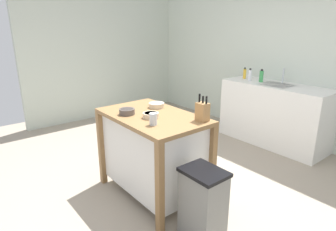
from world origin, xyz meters
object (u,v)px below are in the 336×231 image
Objects in this scene: kitchen_island at (153,150)px; knife_block at (202,111)px; bottle_spray_cleaner at (250,75)px; bowl_ceramic_wide at (127,111)px; bowl_stoneware_deep at (151,115)px; sink_faucet at (283,76)px; trash_bin at (203,204)px; drinking_cup at (153,119)px; bottle_hand_soap at (245,74)px; bottle_dish_soap at (261,76)px; bowl_ceramic_small at (156,105)px.

knife_block is at bearing 29.43° from kitchen_island.
knife_block is 1.29× the size of bottle_spray_cleaner.
bowl_stoneware_deep is at bearing 27.08° from bowl_ceramic_wide.
knife_block is 1.13× the size of sink_faucet.
drinking_cup is at bearing -170.43° from trash_bin.
bottle_hand_soap is at bearing 117.07° from knife_block.
trash_bin is at bearing -72.15° from sink_faucet.
sink_faucet is at bearing 32.12° from bottle_dish_soap.
trash_bin is 2.78m from bottle_hand_soap.
bottle_spray_cleaner is at bearing 118.49° from trash_bin.
bowl_stoneware_deep reaches higher than kitchen_island.
drinking_cup is at bearing -78.27° from bottle_dish_soap.
sink_faucet reaches higher than trash_bin.
bottle_hand_soap is at bearing 108.86° from drinking_cup.
bowl_ceramic_wide is at bearing -80.51° from bottle_hand_soap.
sink_faucet is at bearing 95.28° from drinking_cup.
drinking_cup is at bearing -114.53° from knife_block.
bottle_hand_soap is (-0.59, -0.13, -0.03)m from sink_faucet.
bottle_hand_soap is (-1.38, 2.32, 0.67)m from trash_bin.
bottle_spray_cleaner is (-0.41, -0.23, -0.02)m from sink_faucet.
sink_faucet is at bearing 85.90° from bowl_ceramic_wide.
bottle_spray_cleaner reaches higher than bowl_stoneware_deep.
kitchen_island is 2.23m from bottle_spray_cleaner.
sink_faucet is (-0.05, 2.43, 0.11)m from bowl_stoneware_deep.
knife_block is at bearing 35.85° from bowl_ceramic_wide.
bottle_spray_cleaner is (-0.84, 1.88, 0.02)m from knife_block.
bowl_stoneware_deep is 2.44m from sink_faucet.
sink_faucet is at bearing 12.15° from bottle_hand_soap.
bowl_stoneware_deep is at bearing 179.29° from trash_bin.
kitchen_island is 6.39× the size of bottle_hand_soap.
bowl_ceramic_small is 2.19m from sink_faucet.
drinking_cup is 0.49× the size of sink_faucet.
sink_faucet is at bearing 29.07° from bottle_spray_cleaner.
trash_bin is (0.97, 0.11, -0.60)m from bowl_ceramic_wide.
knife_block is 2.30× the size of drinking_cup.
kitchen_island is at bearing -90.41° from sink_faucet.
bottle_dish_soap reaches higher than kitchen_island.
drinking_cup is at bearing 2.60° from bowl_ceramic_wide.
trash_bin is at bearing -14.98° from bowl_ceramic_small.
knife_block reaches higher than trash_bin.
bowl_stoneware_deep is 0.80× the size of bottle_dish_soap.
kitchen_island is at bearing -46.06° from bowl_ceramic_small.
drinking_cup reaches higher than bowl_ceramic_small.
bowl_ceramic_wide is at bearing -94.10° from sink_faucet.
drinking_cup is 0.56× the size of bottle_spray_cleaner.
bottle_spray_cleaner is (-0.65, 2.31, 0.06)m from drinking_cup.
kitchen_island is 6.76× the size of bowl_ceramic_small.
bottle_dish_soap reaches higher than bowl_stoneware_deep.
bowl_ceramic_small reaches higher than kitchen_island.
bowl_ceramic_small is 0.87× the size of bottle_spray_cleaner.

